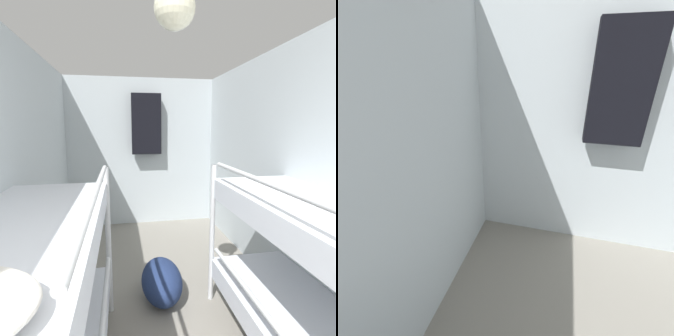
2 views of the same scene
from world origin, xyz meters
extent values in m
cube|color=silver|center=(-1.16, 2.16, 1.15)|extent=(0.06, 4.44, 2.29)
cube|color=silver|center=(1.16, 2.16, 1.15)|extent=(0.06, 4.44, 2.29)
cube|color=silver|center=(0.00, 4.35, 1.15)|extent=(2.37, 0.06, 2.29)
cylinder|color=silver|center=(-0.45, 2.29, 0.62)|extent=(0.04, 0.04, 1.24)
cylinder|color=silver|center=(-0.45, 1.43, 0.53)|extent=(0.03, 1.50, 0.03)
cube|color=silver|center=(-0.79, 1.43, 1.04)|extent=(0.68, 1.76, 0.17)
cylinder|color=silver|center=(-0.45, 1.43, 1.26)|extent=(0.03, 1.50, 0.03)
cylinder|color=silver|center=(0.45, 2.29, 0.62)|extent=(0.04, 0.04, 1.24)
cube|color=silver|center=(0.79, 1.43, 0.31)|extent=(0.68, 1.76, 0.17)
cylinder|color=silver|center=(0.45, 1.43, 0.53)|extent=(0.03, 1.50, 0.03)
cube|color=silver|center=(0.79, 1.43, 1.04)|extent=(0.68, 1.76, 0.17)
cylinder|color=silver|center=(0.45, 1.43, 1.26)|extent=(0.03, 1.50, 0.03)
ellipsoid|color=navy|center=(0.01, 2.35, 0.18)|extent=(0.36, 0.57, 0.36)
cube|color=black|center=(0.06, 4.20, 1.59)|extent=(0.44, 0.12, 0.90)
sphere|color=#F4EFCC|center=(0.00, 1.79, 2.23)|extent=(0.24, 0.24, 0.24)
camera|label=1|loc=(-0.32, 0.21, 1.57)|focal=28.00mm
camera|label=2|loc=(-0.32, 2.25, 1.76)|focal=24.00mm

